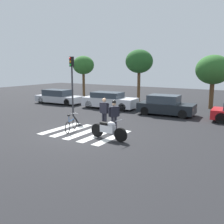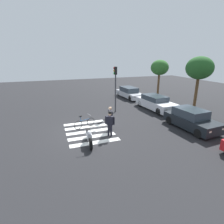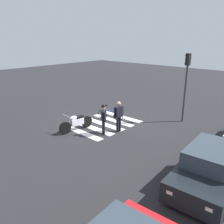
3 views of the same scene
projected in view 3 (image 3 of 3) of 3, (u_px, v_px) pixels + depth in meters
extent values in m
plane|color=#232326|center=(103.00, 124.00, 14.38)|extent=(60.00, 60.00, 0.00)
cylinder|color=black|center=(65.00, 128.00, 12.81)|extent=(0.69, 0.21, 0.68)
cylinder|color=black|center=(87.00, 122.00, 13.74)|extent=(0.69, 0.21, 0.68)
cube|color=silver|center=(77.00, 122.00, 13.25)|extent=(0.82, 0.36, 0.36)
ellipsoid|color=silver|center=(73.00, 118.00, 13.02)|extent=(0.50, 0.29, 0.24)
cube|color=black|center=(80.00, 117.00, 13.31)|extent=(0.46, 0.28, 0.12)
cylinder|color=#A5A5AD|center=(66.00, 116.00, 12.64)|extent=(0.10, 0.62, 0.04)
torus|color=black|center=(118.00, 116.00, 14.77)|extent=(0.26, 0.63, 0.66)
torus|color=black|center=(103.00, 114.00, 15.16)|extent=(0.26, 0.63, 0.66)
cylinder|color=#1E4C8C|center=(110.00, 111.00, 14.88)|extent=(0.32, 0.80, 0.04)
cylinder|color=#1E4C8C|center=(106.00, 108.00, 14.94)|extent=(0.04, 0.04, 0.34)
cube|color=black|center=(106.00, 105.00, 14.89)|extent=(0.16, 0.22, 0.06)
cylinder|color=#99999E|center=(117.00, 107.00, 14.62)|extent=(0.44, 0.18, 0.03)
cylinder|color=black|center=(117.00, 125.00, 13.04)|extent=(0.14, 0.14, 0.87)
cylinder|color=black|center=(120.00, 124.00, 13.15)|extent=(0.14, 0.14, 0.87)
cube|color=black|center=(119.00, 112.00, 12.87)|extent=(0.52, 0.25, 0.61)
sphere|color=tan|center=(119.00, 104.00, 12.73)|extent=(0.23, 0.23, 0.23)
cylinder|color=black|center=(115.00, 113.00, 12.68)|extent=(0.09, 0.09, 0.58)
cylinder|color=black|center=(123.00, 111.00, 13.06)|extent=(0.09, 0.09, 0.58)
cylinder|color=black|center=(104.00, 128.00, 12.62)|extent=(0.14, 0.14, 0.81)
cylinder|color=black|center=(103.00, 127.00, 12.79)|extent=(0.14, 0.14, 0.81)
cube|color=black|center=(103.00, 116.00, 12.49)|extent=(0.44, 0.50, 0.57)
sphere|color=tan|center=(103.00, 108.00, 12.36)|extent=(0.22, 0.22, 0.22)
cylinder|color=black|center=(104.00, 117.00, 12.23)|extent=(0.09, 0.09, 0.54)
cylinder|color=black|center=(102.00, 114.00, 12.76)|extent=(0.09, 0.09, 0.54)
sphere|color=black|center=(103.00, 106.00, 12.33)|extent=(0.23, 0.23, 0.23)
cube|color=silver|center=(122.00, 117.00, 15.65)|extent=(0.45, 3.21, 0.01)
cube|color=silver|center=(113.00, 120.00, 15.02)|extent=(0.45, 3.21, 0.01)
cube|color=silver|center=(103.00, 124.00, 14.38)|extent=(0.45, 3.21, 0.01)
cube|color=silver|center=(92.00, 128.00, 13.75)|extent=(0.45, 3.21, 0.01)
cube|color=silver|center=(81.00, 132.00, 13.12)|extent=(0.45, 3.21, 0.01)
cylinder|color=black|center=(222.00, 210.00, 6.78)|extent=(0.64, 0.26, 0.63)
cylinder|color=black|center=(171.00, 189.00, 7.72)|extent=(0.64, 0.26, 0.63)
cylinder|color=black|center=(199.00, 157.00, 9.78)|extent=(0.64, 0.26, 0.63)
cube|color=black|center=(209.00, 173.00, 8.21)|extent=(4.17, 2.09, 0.70)
cube|color=#333D47|center=(213.00, 155.00, 8.16)|extent=(2.29, 1.74, 0.59)
cube|color=#F2EDCC|center=(209.00, 209.00, 6.35)|extent=(0.09, 0.21, 0.12)
cube|color=#F2EDCC|center=(170.00, 192.00, 7.04)|extent=(0.09, 0.21, 0.12)
cylinder|color=#38383D|center=(185.00, 94.00, 14.30)|extent=(0.12, 0.12, 3.52)
cube|color=black|center=(188.00, 59.00, 13.65)|extent=(0.27, 0.27, 0.70)
sphere|color=red|center=(187.00, 55.00, 13.67)|extent=(0.16, 0.16, 0.16)
sphere|color=orange|center=(186.00, 59.00, 13.74)|extent=(0.16, 0.16, 0.16)
sphere|color=green|center=(186.00, 63.00, 13.81)|extent=(0.16, 0.16, 0.16)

